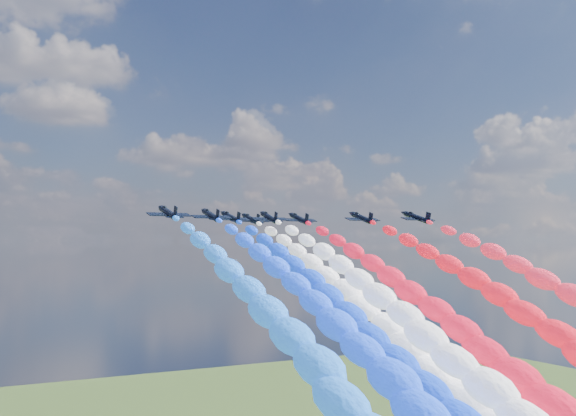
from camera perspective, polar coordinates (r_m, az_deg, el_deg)
jet_0 at (r=140.61m, az=-9.81°, el=-0.37°), size 9.03×12.14×5.48m
trail_0 at (r=96.69m, az=-0.70°, el=-10.69°), size 6.54×93.85×42.12m
jet_1 at (r=153.04m, az=-6.36°, el=-0.58°), size 8.76×11.95×5.48m
trail_1 at (r=110.27m, az=3.08°, el=-9.70°), size 6.54×93.85×42.12m
jet_2 at (r=166.27m, az=-4.71°, el=-0.76°), size 9.25×12.30×5.48m
trail_2 at (r=123.99m, az=4.28°, el=-8.92°), size 6.54×93.85×42.12m
jet_3 at (r=166.34m, az=-1.56°, el=-0.77°), size 9.40×12.40×5.48m
trail_3 at (r=125.55m, az=8.47°, el=-8.82°), size 6.54×93.85×42.12m
jet_4 at (r=179.63m, az=-3.06°, el=-0.91°), size 8.82×11.99×5.48m
trail_4 at (r=137.89m, az=5.56°, el=-8.29°), size 6.54×93.85×42.12m
jet_5 at (r=175.42m, az=0.91°, el=-0.87°), size 8.78×11.96×5.48m
trail_5 at (r=135.72m, az=10.98°, el=-8.34°), size 6.54×93.85×42.12m
jet_6 at (r=170.20m, az=6.04°, el=-0.80°), size 8.98×12.11×5.48m
trail_6 at (r=133.53m, az=17.95°, el=-8.35°), size 6.54×93.85×42.12m
jet_7 at (r=169.84m, az=10.49°, el=-0.76°), size 9.17×12.24×5.48m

